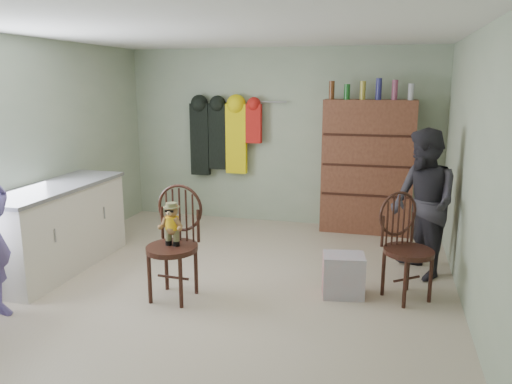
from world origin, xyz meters
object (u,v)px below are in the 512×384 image
(chair_front, at_px, (174,235))
(dresser, at_px, (367,166))
(counter, at_px, (57,227))
(chair_far, at_px, (405,242))

(chair_front, xyz_separation_m, dresser, (1.65, 2.66, 0.29))
(counter, height_order, chair_front, chair_front)
(chair_far, relative_size, dresser, 0.49)
(chair_front, relative_size, dresser, 0.52)
(counter, height_order, dresser, dresser)
(counter, relative_size, dresser, 0.90)
(chair_front, bearing_deg, dresser, 61.19)
(chair_far, height_order, dresser, dresser)
(dresser, bearing_deg, chair_far, -77.74)
(chair_front, distance_m, dresser, 3.14)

